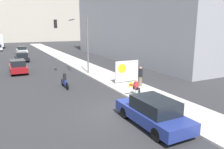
{
  "coord_description": "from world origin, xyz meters",
  "views": [
    {
      "loc": [
        -6.11,
        -10.66,
        4.99
      ],
      "look_at": [
        1.21,
        3.75,
        1.5
      ],
      "focal_mm": 35.0,
      "sensor_mm": 36.0,
      "label": 1
    }
  ],
  "objects": [
    {
      "name": "ground_plane",
      "position": [
        0.0,
        0.0,
        0.0
      ],
      "size": [
        160.0,
        160.0,
        0.0
      ],
      "primitive_type": "plane",
      "color": "#303033"
    },
    {
      "name": "traffic_light_pole",
      "position": [
        0.98,
        11.56,
        4.15
      ],
      "size": [
        3.46,
        3.22,
        5.94
      ],
      "color": "slate",
      "rests_on": "sidewalk_curb"
    },
    {
      "name": "seated_protester",
      "position": [
        2.46,
        2.23,
        0.76
      ],
      "size": [
        0.91,
        0.77,
        1.19
      ],
      "rotation": [
        0.0,
        0.0,
        -0.44
      ],
      "color": "#474C56",
      "rests_on": "sidewalk_curb"
    },
    {
      "name": "protest_banner",
      "position": [
        3.79,
        5.89,
        1.16
      ],
      "size": [
        2.42,
        0.06,
        1.97
      ],
      "color": "slate",
      "rests_on": "sidewalk_curb"
    },
    {
      "name": "parked_car_curbside",
      "position": [
        0.53,
        -2.23,
        0.75
      ],
      "size": [
        1.83,
        4.61,
        1.51
      ],
      "color": "navy",
      "rests_on": "ground_plane"
    },
    {
      "name": "building_backdrop_right",
      "position": [
        14.59,
        19.65,
        7.75
      ],
      "size": [
        10.0,
        32.0,
        15.49
      ],
      "color": "#99999E",
      "rests_on": "ground_plane"
    },
    {
      "name": "pedestrian_behind",
      "position": [
        4.39,
        6.14,
        1.03
      ],
      "size": [
        0.34,
        0.34,
        1.76
      ],
      "rotation": [
        0.0,
        0.0,
        1.98
      ],
      "color": "#424247",
      "rests_on": "sidewalk_curb"
    },
    {
      "name": "motorcycle_on_road",
      "position": [
        -1.58,
        7.08,
        0.55
      ],
      "size": [
        0.28,
        2.09,
        1.29
      ],
      "color": "navy",
      "rests_on": "ground_plane"
    },
    {
      "name": "car_on_road_nearest",
      "position": [
        -4.62,
        15.5,
        0.74
      ],
      "size": [
        1.73,
        4.24,
        1.49
      ],
      "color": "maroon",
      "rests_on": "ground_plane"
    },
    {
      "name": "jogger_on_sidewalk",
      "position": [
        4.11,
        4.19,
        0.98
      ],
      "size": [
        0.34,
        0.34,
        1.68
      ],
      "rotation": [
        0.0,
        0.0,
        2.8
      ],
      "color": "#756651",
      "rests_on": "sidewalk_curb"
    },
    {
      "name": "sidewalk_curb",
      "position": [
        3.3,
        15.0,
        0.06
      ],
      "size": [
        3.15,
        90.0,
        0.12
      ],
      "primitive_type": "cube",
      "color": "beige",
      "rests_on": "ground_plane"
    },
    {
      "name": "car_on_road_distant",
      "position": [
        -2.55,
        35.24,
        0.72
      ],
      "size": [
        1.76,
        4.64,
        1.45
      ],
      "color": "white",
      "rests_on": "ground_plane"
    },
    {
      "name": "car_on_road_midblock",
      "position": [
        -3.44,
        24.9,
        0.69
      ],
      "size": [
        1.79,
        4.51,
        1.36
      ],
      "color": "black",
      "rests_on": "ground_plane"
    }
  ]
}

